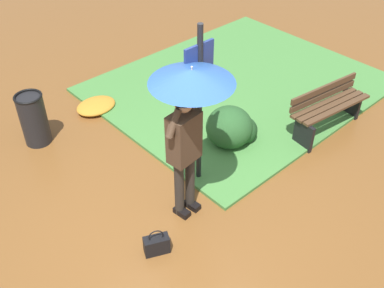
{
  "coord_description": "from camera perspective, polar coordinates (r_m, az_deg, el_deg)",
  "views": [
    {
      "loc": [
        -2.51,
        -2.96,
        4.35
      ],
      "look_at": [
        0.45,
        0.28,
        0.85
      ],
      "focal_mm": 42.34,
      "sensor_mm": 36.0,
      "label": 1
    }
  ],
  "objects": [
    {
      "name": "ground_plane",
      "position": [
        5.83,
        -1.44,
        -9.75
      ],
      "size": [
        18.0,
        18.0,
        0.0
      ],
      "primitive_type": "plane",
      "color": "brown"
    },
    {
      "name": "grass_verge",
      "position": [
        8.4,
        5.87,
        7.34
      ],
      "size": [
        4.8,
        4.0,
        0.05
      ],
      "color": "#47843D",
      "rests_on": "ground_plane"
    },
    {
      "name": "person_with_umbrella",
      "position": [
        5.01,
        -0.46,
        4.61
      ],
      "size": [
        0.96,
        0.96,
        2.04
      ],
      "color": "#2D2823",
      "rests_on": "ground_plane"
    },
    {
      "name": "info_sign_post",
      "position": [
        5.52,
        0.89,
        6.81
      ],
      "size": [
        0.44,
        0.07,
        2.3
      ],
      "color": "black",
      "rests_on": "ground_plane"
    },
    {
      "name": "handbag",
      "position": [
        5.44,
        -4.48,
        -12.51
      ],
      "size": [
        0.33,
        0.25,
        0.37
      ],
      "color": "black",
      "rests_on": "ground_plane"
    },
    {
      "name": "park_bench",
      "position": [
        7.37,
        16.77,
        4.36
      ],
      "size": [
        1.4,
        0.54,
        0.75
      ],
      "color": "black",
      "rests_on": "ground_plane"
    },
    {
      "name": "trash_bin",
      "position": [
        7.19,
        -19.33,
        3.0
      ],
      "size": [
        0.42,
        0.42,
        0.83
      ],
      "color": "black",
      "rests_on": "ground_plane"
    },
    {
      "name": "shrub_cluster",
      "position": [
        6.84,
        5.07,
        2.05
      ],
      "size": [
        0.78,
        0.71,
        0.64
      ],
      "color": "#285628",
      "rests_on": "ground_plane"
    },
    {
      "name": "leaf_pile_by_bench",
      "position": [
        7.87,
        -11.99,
        4.73
      ],
      "size": [
        0.69,
        0.55,
        0.15
      ],
      "color": "#C68428",
      "rests_on": "ground_plane"
    }
  ]
}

